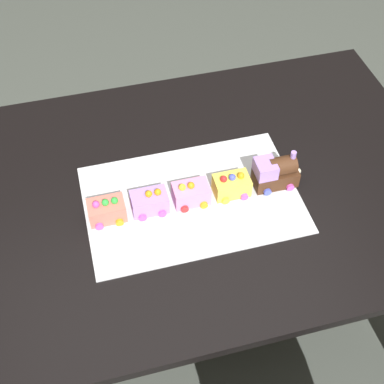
% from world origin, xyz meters
% --- Properties ---
extents(ground_plane, '(8.00, 8.00, 0.00)m').
position_xyz_m(ground_plane, '(0.00, 0.00, 0.00)').
color(ground_plane, '#474C44').
extents(dining_table, '(1.40, 1.00, 0.74)m').
position_xyz_m(dining_table, '(0.00, 0.00, 0.63)').
color(dining_table, black).
rests_on(dining_table, ground).
extents(cake_board, '(0.60, 0.40, 0.00)m').
position_xyz_m(cake_board, '(0.06, 0.05, 0.74)').
color(cake_board, silver).
rests_on(cake_board, dining_table).
extents(cake_locomotive, '(0.14, 0.08, 0.12)m').
position_xyz_m(cake_locomotive, '(-0.18, 0.05, 0.79)').
color(cake_locomotive, '#472816').
rests_on(cake_locomotive, cake_board).
extents(cake_car_tanker_lemon, '(0.10, 0.08, 0.07)m').
position_xyz_m(cake_car_tanker_lemon, '(-0.05, 0.05, 0.77)').
color(cake_car_tanker_lemon, '#F4E04C').
rests_on(cake_car_tanker_lemon, cake_board).
extents(cake_car_hopper_bubblegum, '(0.10, 0.08, 0.07)m').
position_xyz_m(cake_car_hopper_bubblegum, '(0.07, 0.05, 0.77)').
color(cake_car_hopper_bubblegum, pink).
rests_on(cake_car_hopper_bubblegum, cake_board).
extents(cake_car_flatbed_lavender, '(0.10, 0.08, 0.07)m').
position_xyz_m(cake_car_flatbed_lavender, '(0.19, 0.05, 0.77)').
color(cake_car_flatbed_lavender, '#AD84E0').
rests_on(cake_car_flatbed_lavender, cake_board).
extents(cake_car_caboose_coral, '(0.10, 0.08, 0.07)m').
position_xyz_m(cake_car_caboose_coral, '(0.30, 0.05, 0.77)').
color(cake_car_caboose_coral, '#F27260').
rests_on(cake_car_caboose_coral, cake_board).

